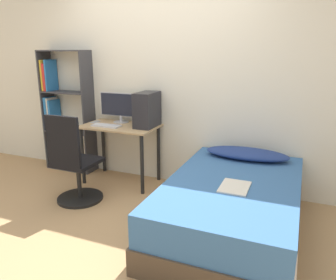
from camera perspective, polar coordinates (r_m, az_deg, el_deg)
name	(u,v)px	position (r m, az deg, el deg)	size (l,w,h in m)	color
ground_plane	(100,231)	(3.28, -11.69, -15.18)	(14.00, 14.00, 0.00)	tan
wall_back	(161,84)	(4.11, -1.23, 9.80)	(8.00, 0.05, 2.50)	silver
desk	(120,136)	(4.15, -8.31, 0.76)	(0.94, 0.57, 0.75)	tan
bookshelf	(61,116)	(4.84, -18.16, 3.93)	(0.71, 0.27, 1.65)	#38383D
office_chair	(74,169)	(3.75, -15.99, -4.87)	(0.51, 0.51, 1.01)	black
bed	(232,207)	(3.15, 11.09, -11.32)	(1.18, 1.90, 0.51)	#4C3D2D
pillow	(247,154)	(3.66, 13.55, -2.32)	(0.89, 0.36, 0.11)	navy
magazine	(235,187)	(2.90, 11.54, -7.99)	(0.24, 0.32, 0.01)	silver
monitor	(121,106)	(4.26, -8.26, 5.82)	(0.59, 0.20, 0.38)	#B7B7BC
keyboard	(106,126)	(4.09, -10.67, 2.47)	(0.36, 0.15, 0.02)	silver
pc_tower	(147,110)	(3.98, -3.67, 5.30)	(0.21, 0.38, 0.42)	#232328
phone	(95,122)	(4.36, -12.54, 3.09)	(0.07, 0.14, 0.01)	#B7B7BC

